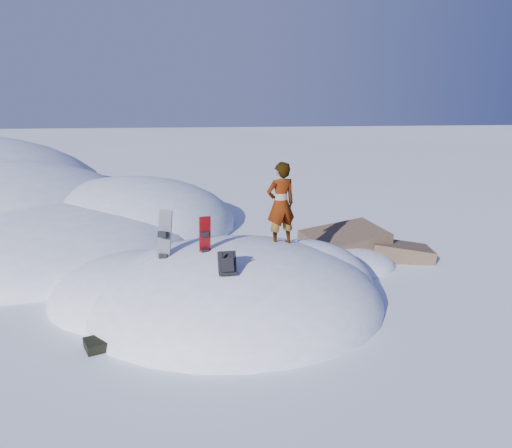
{
  "coord_description": "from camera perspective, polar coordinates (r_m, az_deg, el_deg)",
  "views": [
    {
      "loc": [
        -0.65,
        -10.86,
        4.89
      ],
      "look_at": [
        0.54,
        0.3,
        1.89
      ],
      "focal_mm": 35.0,
      "sensor_mm": 36.0,
      "label": 1
    }
  ],
  "objects": [
    {
      "name": "backpack",
      "position": [
        10.07,
        -3.32,
        -4.54
      ],
      "size": [
        0.38,
        0.48,
        0.59
      ],
      "rotation": [
        0.0,
        0.0,
        0.08
      ],
      "color": "black",
      "rests_on": "snow_mound"
    },
    {
      "name": "rock_outcrop",
      "position": [
        15.34,
        10.84,
        -3.86
      ],
      "size": [
        4.68,
        4.41,
        1.68
      ],
      "color": "brown",
      "rests_on": "ground"
    },
    {
      "name": "snow_mound",
      "position": [
        12.14,
        -3.33,
        -8.83
      ],
      "size": [
        8.0,
        6.0,
        3.0
      ],
      "color": "white",
      "rests_on": "ground"
    },
    {
      "name": "person",
      "position": [
        11.76,
        2.85,
        2.29
      ],
      "size": [
        0.84,
        0.68,
        2.0
      ],
      "primitive_type": "imported",
      "rotation": [
        0.0,
        0.0,
        3.46
      ],
      "color": "slate",
      "rests_on": "snow_mound"
    },
    {
      "name": "snowboard_dark",
      "position": [
        11.24,
        -10.49,
        -2.7
      ],
      "size": [
        0.45,
        0.46,
        1.7
      ],
      "rotation": [
        0.0,
        0.0,
        -0.49
      ],
      "color": "black",
      "rests_on": "snow_mound"
    },
    {
      "name": "ground",
      "position": [
        11.93,
        -2.44,
        -9.27
      ],
      "size": [
        120.0,
        120.0,
        0.0
      ],
      "primitive_type": "plane",
      "color": "white",
      "rests_on": "ground"
    },
    {
      "name": "snowboard_red",
      "position": [
        11.07,
        -5.86,
        -2.33
      ],
      "size": [
        0.29,
        0.26,
        1.34
      ],
      "rotation": [
        0.0,
        0.0,
        0.17
      ],
      "color": "#A90910",
      "rests_on": "snow_mound"
    },
    {
      "name": "gear_pile",
      "position": [
        10.52,
        -16.7,
        -12.7
      ],
      "size": [
        0.95,
        0.75,
        0.25
      ],
      "rotation": [
        0.0,
        0.0,
        0.41
      ],
      "color": "black",
      "rests_on": "ground"
    }
  ]
}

